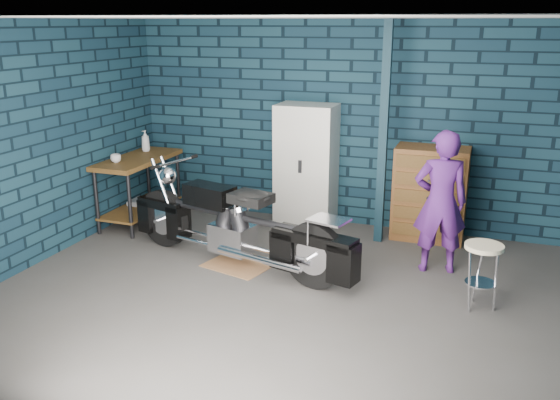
# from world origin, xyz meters

# --- Properties ---
(ground) EXTENTS (6.00, 6.00, 0.00)m
(ground) POSITION_xyz_m (0.00, 0.00, 0.00)
(ground) COLOR #444240
(ground) RESTS_ON ground
(room_walls) EXTENTS (6.02, 5.01, 2.71)m
(room_walls) POSITION_xyz_m (0.00, 0.55, 1.90)
(room_walls) COLOR #0F2533
(room_walls) RESTS_ON ground
(support_post) EXTENTS (0.10, 0.10, 2.70)m
(support_post) POSITION_xyz_m (0.55, 1.95, 1.35)
(support_post) COLOR #102732
(support_post) RESTS_ON ground
(workbench) EXTENTS (0.60, 1.40, 0.91)m
(workbench) POSITION_xyz_m (-2.68, 1.58, 0.46)
(workbench) COLOR brown
(workbench) RESTS_ON ground
(drip_mat) EXTENTS (0.82, 0.69, 0.01)m
(drip_mat) POSITION_xyz_m (-0.80, 0.60, 0.00)
(drip_mat) COLOR #946540
(drip_mat) RESTS_ON ground
(motorcycle) EXTENTS (2.62, 1.30, 1.12)m
(motorcycle) POSITION_xyz_m (-0.80, 0.60, 0.56)
(motorcycle) COLOR black
(motorcycle) RESTS_ON ground
(person) EXTENTS (0.66, 0.51, 1.59)m
(person) POSITION_xyz_m (1.33, 1.24, 0.79)
(person) COLOR #501D70
(person) RESTS_ON ground
(storage_bin) EXTENTS (0.44, 0.31, 0.28)m
(storage_bin) POSITION_xyz_m (-2.66, 1.69, 0.14)
(storage_bin) COLOR gray
(storage_bin) RESTS_ON ground
(locker) EXTENTS (0.76, 0.55, 1.64)m
(locker) POSITION_xyz_m (-0.50, 2.23, 0.82)
(locker) COLOR silver
(locker) RESTS_ON ground
(tool_chest) EXTENTS (0.89, 0.49, 1.18)m
(tool_chest) POSITION_xyz_m (1.12, 2.23, 0.59)
(tool_chest) COLOR brown
(tool_chest) RESTS_ON ground
(shop_stool) EXTENTS (0.45, 0.45, 0.66)m
(shop_stool) POSITION_xyz_m (1.81, 0.44, 0.33)
(shop_stool) COLOR beige
(shop_stool) RESTS_ON ground
(cup_a) EXTENTS (0.18, 0.18, 0.11)m
(cup_a) POSITION_xyz_m (-2.78, 1.23, 0.96)
(cup_a) COLOR beige
(cup_a) RESTS_ON workbench
(bottle) EXTENTS (0.14, 0.14, 0.30)m
(bottle) POSITION_xyz_m (-2.79, 1.97, 1.06)
(bottle) COLOR gray
(bottle) RESTS_ON workbench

